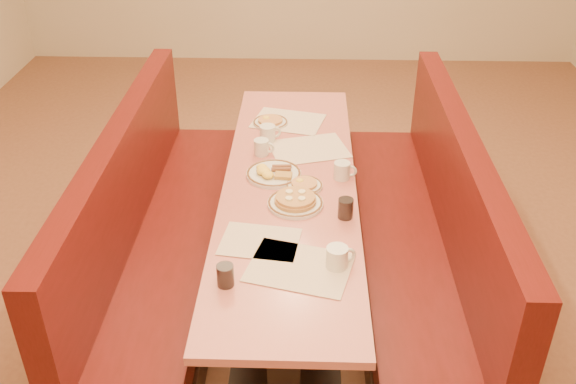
{
  "coord_description": "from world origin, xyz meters",
  "views": [
    {
      "loc": [
        0.08,
        -2.91,
        2.48
      ],
      "look_at": [
        0.0,
        -0.24,
        0.85
      ],
      "focal_mm": 40.0,
      "sensor_mm": 36.0,
      "label": 1
    }
  ],
  "objects_px": {
    "coffee_mug_a": "(338,257)",
    "coffee_mug_c": "(343,170)",
    "booth_right": "(421,246)",
    "booth_left": "(159,241)",
    "coffee_mug_d": "(268,133)",
    "soda_tumbler_mid": "(346,208)",
    "soda_tumbler_near": "(225,275)",
    "diner_table": "(289,242)",
    "coffee_mug_b": "(262,147)",
    "pancake_plate": "(295,201)",
    "eggs_plate": "(273,173)"
  },
  "relations": [
    {
      "from": "booth_right",
      "to": "coffee_mug_b",
      "type": "relative_size",
      "value": 20.87
    },
    {
      "from": "booth_left",
      "to": "coffee_mug_b",
      "type": "relative_size",
      "value": 20.87
    },
    {
      "from": "coffee_mug_c",
      "to": "coffee_mug_d",
      "type": "bearing_deg",
      "value": 140.55
    },
    {
      "from": "diner_table",
      "to": "soda_tumbler_near",
      "type": "bearing_deg",
      "value": -106.22
    },
    {
      "from": "diner_table",
      "to": "soda_tumbler_mid",
      "type": "bearing_deg",
      "value": -47.56
    },
    {
      "from": "coffee_mug_b",
      "to": "coffee_mug_c",
      "type": "bearing_deg",
      "value": -21.97
    },
    {
      "from": "soda_tumbler_near",
      "to": "coffee_mug_c",
      "type": "bearing_deg",
      "value": 59.88
    },
    {
      "from": "coffee_mug_d",
      "to": "soda_tumbler_near",
      "type": "relative_size",
      "value": 1.29
    },
    {
      "from": "diner_table",
      "to": "coffee_mug_c",
      "type": "xyz_separation_m",
      "value": [
        0.28,
        0.07,
        0.42
      ]
    },
    {
      "from": "booth_right",
      "to": "soda_tumbler_near",
      "type": "height_order",
      "value": "booth_right"
    },
    {
      "from": "diner_table",
      "to": "soda_tumbler_near",
      "type": "xyz_separation_m",
      "value": [
        -0.24,
        -0.83,
        0.43
      ]
    },
    {
      "from": "booth_left",
      "to": "coffee_mug_b",
      "type": "height_order",
      "value": "booth_left"
    },
    {
      "from": "coffee_mug_d",
      "to": "booth_left",
      "type": "bearing_deg",
      "value": -163.26
    },
    {
      "from": "diner_table",
      "to": "booth_right",
      "type": "height_order",
      "value": "booth_right"
    },
    {
      "from": "coffee_mug_c",
      "to": "coffee_mug_d",
      "type": "relative_size",
      "value": 0.96
    },
    {
      "from": "coffee_mug_a",
      "to": "coffee_mug_c",
      "type": "bearing_deg",
      "value": 65.1
    },
    {
      "from": "diner_table",
      "to": "eggs_plate",
      "type": "xyz_separation_m",
      "value": [
        -0.09,
        0.08,
        0.39
      ]
    },
    {
      "from": "eggs_plate",
      "to": "booth_left",
      "type": "bearing_deg",
      "value": -172.7
    },
    {
      "from": "booth_left",
      "to": "coffee_mug_a",
      "type": "distance_m",
      "value": 1.27
    },
    {
      "from": "pancake_plate",
      "to": "coffee_mug_c",
      "type": "bearing_deg",
      "value": 48.18
    },
    {
      "from": "eggs_plate",
      "to": "coffee_mug_d",
      "type": "relative_size",
      "value": 2.31
    },
    {
      "from": "booth_left",
      "to": "pancake_plate",
      "type": "xyz_separation_m",
      "value": [
        0.77,
        -0.2,
        0.41
      ]
    },
    {
      "from": "eggs_plate",
      "to": "coffee_mug_a",
      "type": "height_order",
      "value": "coffee_mug_a"
    },
    {
      "from": "coffee_mug_c",
      "to": "soda_tumbler_mid",
      "type": "height_order",
      "value": "soda_tumbler_mid"
    },
    {
      "from": "diner_table",
      "to": "pancake_plate",
      "type": "height_order",
      "value": "pancake_plate"
    },
    {
      "from": "coffee_mug_a",
      "to": "coffee_mug_d",
      "type": "xyz_separation_m",
      "value": [
        -0.37,
        1.19,
        -0.0
      ]
    },
    {
      "from": "booth_right",
      "to": "booth_left",
      "type": "bearing_deg",
      "value": 180.0
    },
    {
      "from": "soda_tumbler_near",
      "to": "coffee_mug_b",
      "type": "bearing_deg",
      "value": 86.27
    },
    {
      "from": "booth_right",
      "to": "pancake_plate",
      "type": "relative_size",
      "value": 8.92
    },
    {
      "from": "coffee_mug_b",
      "to": "coffee_mug_d",
      "type": "height_order",
      "value": "coffee_mug_d"
    },
    {
      "from": "coffee_mug_d",
      "to": "soda_tumbler_near",
      "type": "bearing_deg",
      "value": -117.49
    },
    {
      "from": "coffee_mug_a",
      "to": "coffee_mug_c",
      "type": "relative_size",
      "value": 1.07
    },
    {
      "from": "booth_right",
      "to": "coffee_mug_d",
      "type": "relative_size",
      "value": 19.44
    },
    {
      "from": "booth_left",
      "to": "soda_tumbler_near",
      "type": "height_order",
      "value": "booth_left"
    },
    {
      "from": "eggs_plate",
      "to": "pancake_plate",
      "type": "bearing_deg",
      "value": -66.14
    },
    {
      "from": "soda_tumbler_near",
      "to": "booth_left",
      "type": "bearing_deg",
      "value": 120.53
    },
    {
      "from": "eggs_plate",
      "to": "coffee_mug_a",
      "type": "bearing_deg",
      "value": -67.66
    },
    {
      "from": "coffee_mug_c",
      "to": "soda_tumbler_near",
      "type": "bearing_deg",
      "value": -114.46
    },
    {
      "from": "coffee_mug_d",
      "to": "soda_tumbler_mid",
      "type": "height_order",
      "value": "soda_tumbler_mid"
    },
    {
      "from": "diner_table",
      "to": "coffee_mug_a",
      "type": "bearing_deg",
      "value": -71.81
    },
    {
      "from": "booth_right",
      "to": "coffee_mug_a",
      "type": "height_order",
      "value": "booth_right"
    },
    {
      "from": "booth_left",
      "to": "booth_right",
      "type": "height_order",
      "value": "same"
    },
    {
      "from": "eggs_plate",
      "to": "coffee_mug_d",
      "type": "height_order",
      "value": "coffee_mug_d"
    },
    {
      "from": "coffee_mug_d",
      "to": "diner_table",
      "type": "bearing_deg",
      "value": -97.26
    },
    {
      "from": "eggs_plate",
      "to": "soda_tumbler_mid",
      "type": "height_order",
      "value": "soda_tumbler_mid"
    },
    {
      "from": "coffee_mug_c",
      "to": "coffee_mug_a",
      "type": "bearing_deg",
      "value": -88.26
    },
    {
      "from": "coffee_mug_b",
      "to": "soda_tumbler_mid",
      "type": "distance_m",
      "value": 0.78
    },
    {
      "from": "coffee_mug_a",
      "to": "coffee_mug_b",
      "type": "distance_m",
      "value": 1.1
    },
    {
      "from": "booth_left",
      "to": "coffee_mug_d",
      "type": "relative_size",
      "value": 19.44
    },
    {
      "from": "diner_table",
      "to": "coffee_mug_c",
      "type": "height_order",
      "value": "coffee_mug_c"
    }
  ]
}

